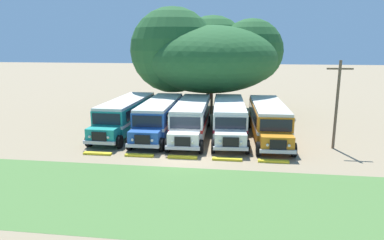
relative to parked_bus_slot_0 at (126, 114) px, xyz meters
name	(u,v)px	position (x,y,z in m)	size (l,w,h in m)	color
ground_plane	(184,156)	(6.06, -6.11, -1.58)	(220.00, 220.00, 0.00)	#937F60
foreground_grass_strip	(164,196)	(6.06, -12.52, -1.58)	(80.00, 8.33, 0.01)	#4C7538
parked_bus_slot_0	(126,114)	(0.00, 0.00, 0.00)	(2.92, 10.87, 2.82)	teal
parked_bus_slot_1	(160,116)	(3.09, -0.36, 0.00)	(2.77, 10.85, 2.82)	#23519E
parked_bus_slot_2	(192,117)	(5.86, -0.48, 0.00)	(2.91, 10.87, 2.82)	silver
parked_bus_slot_3	(229,117)	(8.97, -0.17, 0.00)	(3.16, 10.90, 2.82)	silver
parked_bus_slot_4	(268,119)	(12.18, -0.40, 0.00)	(3.01, 10.88, 2.82)	orange
curb_wheelstop_0	(98,153)	(0.03, -6.57, -1.51)	(2.00, 0.36, 0.15)	yellow
curb_wheelstop_1	(139,155)	(3.05, -6.57, -1.51)	(2.00, 0.36, 0.15)	yellow
curb_wheelstop_2	(182,157)	(6.06, -6.57, -1.51)	(2.00, 0.36, 0.15)	yellow
curb_wheelstop_3	(227,159)	(9.07, -6.57, -1.51)	(2.00, 0.36, 0.15)	yellow
curb_wheelstop_4	(273,161)	(12.09, -6.57, -1.51)	(2.00, 0.36, 0.15)	yellow
broad_shade_tree	(207,55)	(6.20, 9.48, 4.80)	(16.17, 15.09, 11.35)	brown
utility_pole	(337,102)	(16.75, -2.81, 1.89)	(1.80, 0.20, 6.46)	brown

